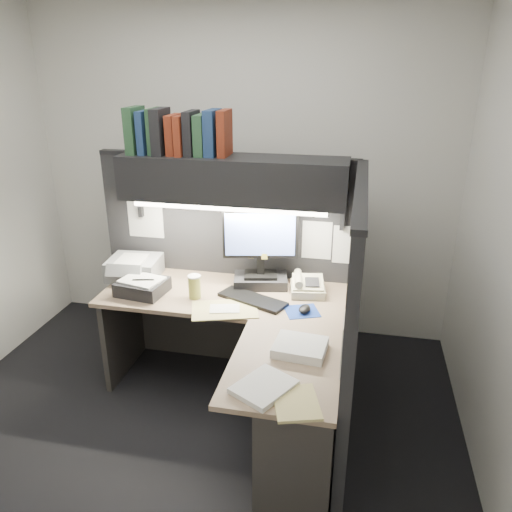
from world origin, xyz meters
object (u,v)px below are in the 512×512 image
keyboard (252,299)px  coffee_cup (195,287)px  telephone (308,287)px  notebook_stack (142,287)px  overhead_shelf (233,179)px  desk (253,381)px  monitor (261,257)px  printer (135,267)px

keyboard → coffee_cup: bearing=-152.0°
telephone → coffee_cup: (-0.75, -0.23, 0.03)m
coffee_cup → keyboard: bearing=4.8°
telephone → notebook_stack: same height
overhead_shelf → notebook_stack: 0.98m
overhead_shelf → coffee_cup: overhead_shelf is taller
desk → overhead_shelf: (-0.30, 0.75, 1.06)m
desk → notebook_stack: bearing=153.0°
telephone → monitor: bearing=161.9°
printer → keyboard: bearing=-17.6°
monitor → printer: bearing=170.3°
desk → printer: 1.32m
monitor → printer: monitor is taller
overhead_shelf → keyboard: (0.19, -0.26, -0.76)m
desk → monitor: monitor is taller
monitor → notebook_stack: size_ratio=1.80×
printer → notebook_stack: 0.31m
notebook_stack → overhead_shelf: bearing=27.5°
desk → monitor: 0.91m
monitor → keyboard: bearing=-102.7°
printer → monitor: bearing=-2.6°
coffee_cup → notebook_stack: 0.38m
keyboard → printer: 0.98m
keyboard → telephone: 0.40m
desk → telephone: telephone is taller
overhead_shelf → keyboard: overhead_shelf is taller
desk → telephone: bearing=70.5°
telephone → printer: printer is taller
monitor → keyboard: monitor is taller
overhead_shelf → monitor: size_ratio=2.73×
notebook_stack → desk: bearing=-27.0°
printer → notebook_stack: bearing=-60.6°
coffee_cup → printer: size_ratio=0.42×
telephone → keyboard: bearing=-159.8°
monitor → printer: 0.97m
overhead_shelf → printer: size_ratio=4.24×
telephone → coffee_cup: 0.78m
desk → printer: size_ratio=4.65×
desk → overhead_shelf: 1.33m
monitor → telephone: 0.39m
telephone → coffee_cup: bearing=-172.1°
overhead_shelf → notebook_stack: overhead_shelf is taller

